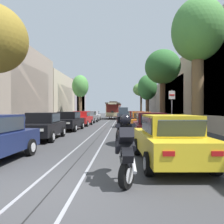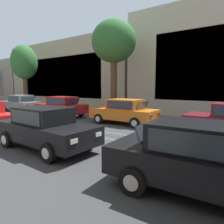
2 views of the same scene
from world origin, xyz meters
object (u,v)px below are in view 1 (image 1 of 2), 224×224
at_px(parked_car_maroon_second_right, 150,126).
at_px(street_sign_post, 172,109).
at_px(parked_car_black_mid_left, 69,121).
at_px(street_tree_kerb_right_mid, 147,88).
at_px(cable_car_trolley, 114,110).
at_px(street_tree_kerb_right_fourth, 141,90).
at_px(street_tree_kerb_left_second, 80,87).
at_px(parked_car_orange_mid_right, 141,121).
at_px(motorcycle_with_rider, 125,143).
at_px(parked_car_grey_fifth_right, 133,117).
at_px(parked_car_red_fourth_right, 136,118).
at_px(parked_car_black_second_left, 43,126).
at_px(parked_car_yellow_near_right, 169,139).
at_px(parked_car_grey_fifth_left, 89,117).
at_px(street_tree_kerb_right_second, 163,68).
at_px(street_tree_kerb_right_near, 198,34).
at_px(parked_car_silver_sixth_left, 94,116).
at_px(parked_car_red_fourth_left, 82,118).

distance_m(parked_car_maroon_second_right, street_sign_post, 1.69).
height_order(parked_car_black_mid_left, street_tree_kerb_right_mid, street_tree_kerb_right_mid).
bearing_deg(cable_car_trolley, parked_car_maroon_second_right, -83.98).
distance_m(street_tree_kerb_right_fourth, cable_car_trolley, 7.31).
distance_m(parked_car_maroon_second_right, street_tree_kerb_left_second, 23.75).
bearing_deg(parked_car_maroon_second_right, parked_car_orange_mid_right, 90.27).
distance_m(parked_car_orange_mid_right, street_tree_kerb_right_fourth, 27.14).
bearing_deg(parked_car_maroon_second_right, motorcycle_with_rider, -101.89).
bearing_deg(cable_car_trolley, parked_car_grey_fifth_right, -76.56).
height_order(street_tree_kerb_left_second, street_sign_post, street_tree_kerb_left_second).
height_order(parked_car_maroon_second_right, parked_car_grey_fifth_right, same).
bearing_deg(street_tree_kerb_right_mid, street_tree_kerb_right_fourth, 89.31).
height_order(parked_car_grey_fifth_right, street_tree_kerb_right_mid, street_tree_kerb_right_mid).
relative_size(parked_car_orange_mid_right, parked_car_red_fourth_right, 0.99).
distance_m(parked_car_black_second_left, street_tree_kerb_right_mid, 22.21).
bearing_deg(street_tree_kerb_left_second, parked_car_black_second_left, -85.02).
distance_m(parked_car_yellow_near_right, street_tree_kerb_right_mid, 26.22).
distance_m(parked_car_black_second_left, parked_car_grey_fifth_right, 18.44).
relative_size(street_tree_kerb_right_mid, motorcycle_with_rider, 3.70).
bearing_deg(parked_car_grey_fifth_left, parked_car_red_fourth_right, -40.54).
xyz_separation_m(parked_car_maroon_second_right, motorcycle_with_rider, (-1.56, -7.43, 0.15)).
bearing_deg(street_tree_kerb_right_second, parked_car_maroon_second_right, -104.73).
relative_size(street_tree_kerb_right_near, street_tree_kerb_right_fourth, 0.94).
bearing_deg(cable_car_trolley, motorcycle_with_rider, -87.55).
height_order(street_tree_kerb_right_near, street_tree_kerb_right_second, street_tree_kerb_right_second).
relative_size(parked_car_black_second_left, cable_car_trolley, 0.48).
distance_m(cable_car_trolley, street_sign_post, 29.94).
relative_size(street_tree_kerb_left_second, street_tree_kerb_right_mid, 1.04).
distance_m(parked_car_grey_fifth_right, street_tree_kerb_right_mid, 5.48).
relative_size(parked_car_grey_fifth_left, cable_car_trolley, 0.48).
distance_m(parked_car_silver_sixth_left, motorcycle_with_rider, 30.67).
height_order(street_tree_kerb_right_second, street_sign_post, street_tree_kerb_right_second).
xyz_separation_m(parked_car_maroon_second_right, parked_car_grey_fifth_right, (-0.18, 17.54, 0.00)).
bearing_deg(parked_car_black_second_left, parked_car_red_fourth_right, 62.09).
xyz_separation_m(parked_car_grey_fifth_left, street_tree_kerb_right_second, (8.25, -8.69, 4.90)).
bearing_deg(cable_car_trolley, parked_car_grey_fifth_left, -102.55).
bearing_deg(parked_car_yellow_near_right, parked_car_red_fourth_left, 109.53).
distance_m(parked_car_silver_sixth_left, street_sign_post, 23.71).
bearing_deg(cable_car_trolley, parked_car_orange_mid_right, -82.54).
distance_m(parked_car_orange_mid_right, cable_car_trolley, 24.19).
xyz_separation_m(parked_car_black_mid_left, parked_car_yellow_near_right, (6.04, -11.35, 0.00)).
height_order(parked_car_red_fourth_left, street_tree_kerb_left_second, street_tree_kerb_left_second).
distance_m(parked_car_grey_fifth_right, street_sign_post, 17.22).
distance_m(parked_car_grey_fifth_left, motorcycle_with_rider, 24.90).
bearing_deg(parked_car_yellow_near_right, parked_car_maroon_second_right, 88.88).
height_order(parked_car_silver_sixth_left, street_sign_post, street_sign_post).
bearing_deg(parked_car_orange_mid_right, parked_car_maroon_second_right, -89.73).
relative_size(parked_car_red_fourth_right, street_tree_kerb_right_second, 0.59).
relative_size(parked_car_yellow_near_right, street_tree_kerb_right_second, 0.60).
height_order(parked_car_black_mid_left, motorcycle_with_rider, motorcycle_with_rider).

